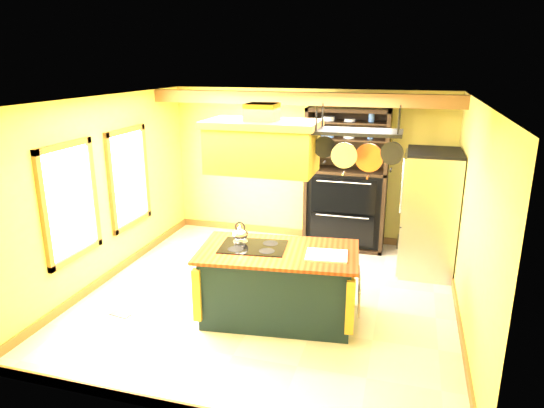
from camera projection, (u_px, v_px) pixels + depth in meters
The scene contains 15 objects.
floor at pixel (270, 296), 6.79m from camera, with size 5.00×5.00×0.00m, color beige.
ceiling at pixel (269, 100), 6.02m from camera, with size 5.00×5.00×0.00m, color white.
wall_back at pixel (308, 166), 8.71m from camera, with size 5.00×0.02×2.70m, color #DEC051.
wall_front at pixel (187, 285), 4.10m from camera, with size 5.00×0.02×2.70m, color #DEC051.
wall_left at pixel (105, 190), 7.06m from camera, with size 0.02×5.00×2.70m, color #DEC051.
wall_right at pixel (472, 220), 5.74m from camera, with size 0.02×5.00×2.70m, color #DEC051.
ceiling_beam at pixel (300, 99), 7.61m from camera, with size 5.00×0.15×0.20m, color brown.
window_near at pixel (71, 202), 6.30m from camera, with size 0.06×1.06×1.56m.
window_far at pixel (129, 178), 7.59m from camera, with size 0.06×1.06×1.56m.
kitchen_island at pixel (278, 283), 6.11m from camera, with size 2.07×1.30×1.11m.
range_hood at pixel (262, 144), 5.66m from camera, with size 1.32×0.75×0.80m.
pot_rack at pixel (358, 140), 5.34m from camera, with size 1.01×0.48×0.75m.
refrigerator at pixel (428, 215), 7.37m from camera, with size 0.80×0.95×1.86m.
hutch at pixel (346, 195), 8.39m from camera, with size 1.37×0.62×2.43m.
floor_register at pixel (120, 315), 6.28m from camera, with size 0.28×0.12×0.01m, color black.
Camera 1 is at (1.71, -5.89, 3.18)m, focal length 32.00 mm.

